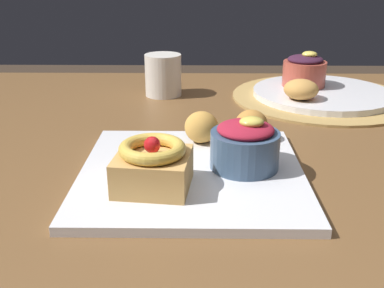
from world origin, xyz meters
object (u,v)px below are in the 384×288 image
front_plate (192,173)px  fritter_middle (201,127)px  back_pastry (301,89)px  coffee_mug (163,75)px  berry_ramekin (245,145)px  fritter_front (251,125)px  cake_slice (153,165)px  back_ramekin (304,71)px  back_plate (322,93)px

front_plate → fritter_middle: size_ratio=5.74×
back_pastry → coffee_mug: bearing=162.6°
berry_ramekin → fritter_front: size_ratio=1.80×
front_plate → back_pastry: back_pastry is taller
cake_slice → coffee_mug: size_ratio=1.11×
berry_ramekin → fritter_front: 0.10m
berry_ramekin → coffee_mug: 0.42m
berry_ramekin → fritter_front: bearing=79.2°
back_ramekin → back_pastry: 0.11m
back_pastry → cake_slice: bearing=-124.4°
berry_ramekin → back_pastry: berry_ramekin is taller
back_ramekin → back_pastry: (-0.03, -0.10, -0.01)m
back_ramekin → berry_ramekin: bearing=-111.8°
fritter_front → fritter_middle: size_ratio=0.99×
front_plate → back_ramekin: 0.49m
front_plate → back_pastry: bearing=56.9°
fritter_front → fritter_middle: same height
fritter_front → back_pastry: fritter_front is taller
berry_ramekin → back_ramekin: (0.17, 0.42, 0.01)m
fritter_middle → back_plate: size_ratio=0.18×
coffee_mug → cake_slice: bearing=-87.5°
back_pastry → coffee_mug: (-0.28, 0.09, 0.01)m
berry_ramekin → back_pastry: bearing=66.1°
back_ramekin → back_pastry: size_ratio=1.36×
berry_ramekin → back_plate: size_ratio=0.32×
back_ramekin → front_plate: bearing=-119.2°
front_plate → back_plate: 0.47m
fritter_middle → coffee_mug: bearing=104.5°
back_pastry → coffee_mug: 0.29m
fritter_front → back_plate: 0.33m
cake_slice → berry_ramekin: bearing=27.5°
back_plate → fritter_front: bearing=-123.1°
coffee_mug → front_plate: bearing=-80.7°
fritter_front → back_ramekin: back_ramekin is taller
fritter_middle → front_plate: bearing=-97.7°
berry_ramekin → back_pastry: (0.14, 0.31, -0.01)m
fritter_front → coffee_mug: (-0.16, 0.30, 0.01)m
fritter_front → coffee_mug: size_ratio=0.58×
fritter_middle → coffee_mug: size_ratio=0.59×
front_plate → fritter_front: (0.09, 0.11, 0.03)m
berry_ramekin → fritter_middle: size_ratio=1.79×
front_plate → coffee_mug: coffee_mug is taller
fritter_front → cake_slice: bearing=-130.1°
cake_slice → back_pastry: cake_slice is taller
cake_slice → back_ramekin: back_ramekin is taller
fritter_front → coffee_mug: coffee_mug is taller
fritter_middle → berry_ramekin: bearing=-58.1°
front_plate → berry_ramekin: berry_ramekin is taller
berry_ramekin → cake_slice: bearing=-152.5°
fritter_middle → back_plate: fritter_middle is taller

